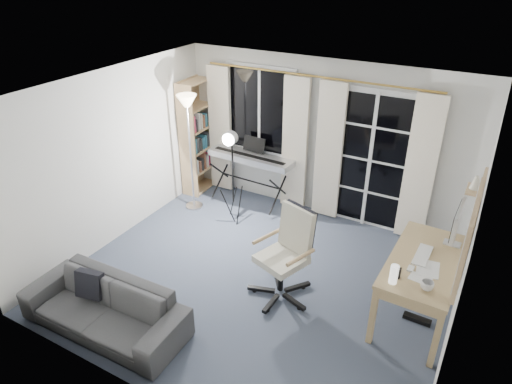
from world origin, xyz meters
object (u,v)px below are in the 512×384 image
studio_light (231,149)px  mug (427,285)px  sofa (103,301)px  desk (424,267)px  office_chair (290,246)px  bookshelf (199,137)px  keyboard_piano (251,159)px  torchiere_lamp (188,119)px  monitor (457,222)px

studio_light → mug: 3.25m
studio_light → sofa: studio_light is taller
desk → studio_light: bearing=167.9°
office_chair → bookshelf: bearing=163.8°
studio_light → office_chair: bearing=-40.4°
bookshelf → studio_light: 1.39m
bookshelf → mug: (4.10, -1.98, -0.08)m
desk → mug: (0.10, -0.50, 0.16)m
studio_light → sofa: 2.70m
keyboard_piano → sofa: (0.01, -3.25, -0.42)m
keyboard_piano → studio_light: bearing=-82.2°
desk → mug: mug is taller
torchiere_lamp → desk: 3.85m
bookshelf → torchiere_lamp: bookshelf is taller
monitor → mug: bearing=-94.1°
studio_light → mug: bearing=-26.5°
studio_light → mug: (2.99, -1.21, -0.37)m
monitor → mug: 0.98m
monitor → mug: monitor is taller
torchiere_lamp → studio_light: 0.84m
sofa → desk: bearing=31.2°
sofa → torchiere_lamp: bearing=104.3°
keyboard_piano → sofa: 3.27m
studio_light → mug: size_ratio=11.93×
bookshelf → torchiere_lamp: (0.33, -0.69, 0.59)m
keyboard_piano → sofa: size_ratio=0.77×
torchiere_lamp → keyboard_piano: 1.18m
bookshelf → desk: bearing=-22.9°
office_chair → mug: size_ratio=9.00×
bookshelf → mug: 4.56m
monitor → keyboard_piano: bearing=165.2°
torchiere_lamp → keyboard_piano: (0.72, 0.59, -0.71)m
torchiere_lamp → desk: size_ratio=1.28×
monitor → mug: (-0.10, -0.95, -0.23)m
keyboard_piano → office_chair: size_ratio=1.27×
studio_light → office_chair: (1.44, -1.04, -0.54)m
monitor → mug: size_ratio=4.40×
office_chair → sofa: 2.15m
keyboard_piano → monitor: (3.15, -0.93, 0.27)m
sofa → office_chair: bearing=44.5°
keyboard_piano → sofa: keyboard_piano is taller
keyboard_piano → mug: keyboard_piano is taller
keyboard_piano → office_chair: 2.29m
sofa → monitor: bearing=35.2°
bookshelf → office_chair: bookshelf is taller
studio_light → monitor: studio_light is taller
studio_light → bookshelf: bearing=140.6°
studio_light → mug: studio_light is taller
studio_light → sofa: size_ratio=0.80×
monitor → sofa: 3.96m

